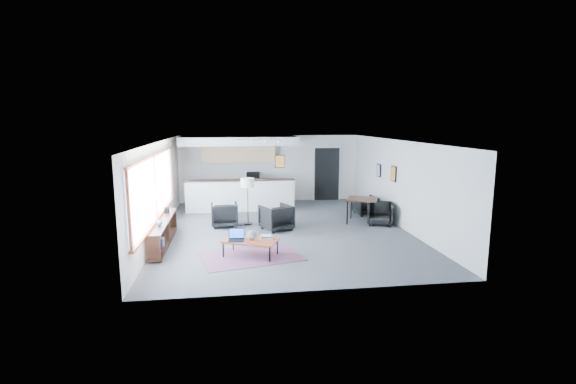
{
  "coord_description": "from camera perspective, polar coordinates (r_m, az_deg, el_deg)",
  "views": [
    {
      "loc": [
        -1.55,
        -11.81,
        3.18
      ],
      "look_at": [
        0.17,
        0.4,
        1.06
      ],
      "focal_mm": 26.0,
      "sensor_mm": 36.0,
      "label": 1
    }
  ],
  "objects": [
    {
      "name": "dining_chair_far",
      "position": [
        14.45,
        10.52,
        -1.88
      ],
      "size": [
        0.66,
        0.62,
        0.61
      ],
      "primitive_type": "imported",
      "rotation": [
        0.0,
        0.0,
        3.27
      ],
      "color": "black",
      "rests_on": "floor"
    },
    {
      "name": "armchair_left",
      "position": [
        12.77,
        -8.7,
        -2.91
      ],
      "size": [
        0.81,
        0.76,
        0.8
      ],
      "primitive_type": "imported",
      "rotation": [
        0.0,
        0.0,
        3.19
      ],
      "color": "black",
      "rests_on": "floor"
    },
    {
      "name": "ceramic_pot",
      "position": [
        9.86,
        -4.99,
        -5.91
      ],
      "size": [
        0.23,
        0.23,
        0.23
      ],
      "rotation": [
        0.0,
        0.0,
        -0.34
      ],
      "color": "gray",
      "rests_on": "coffee_table"
    },
    {
      "name": "dining_chair_near",
      "position": [
        13.17,
        12.43,
        -2.97
      ],
      "size": [
        0.79,
        0.77,
        0.66
      ],
      "primitive_type": "imported",
      "rotation": [
        0.0,
        0.0,
        -0.32
      ],
      "color": "black",
      "rests_on": "floor"
    },
    {
      "name": "kitchenette",
      "position": [
        15.63,
        -6.68,
        3.08
      ],
      "size": [
        4.2,
        1.96,
        2.6
      ],
      "color": "white",
      "rests_on": "floor"
    },
    {
      "name": "armchair_right",
      "position": [
        12.22,
        -1.6,
        -3.32
      ],
      "size": [
        1.03,
        1.01,
        0.83
      ],
      "primitive_type": "imported",
      "rotation": [
        0.0,
        0.0,
        3.55
      ],
      "color": "black",
      "rests_on": "floor"
    },
    {
      "name": "coffee_table",
      "position": [
        9.93,
        -5.14,
        -6.67
      ],
      "size": [
        1.41,
        1.12,
        0.41
      ],
      "rotation": [
        0.0,
        0.0,
        -0.43
      ],
      "color": "brown",
      "rests_on": "floor"
    },
    {
      "name": "doorway",
      "position": [
        16.81,
        5.3,
        2.54
      ],
      "size": [
        1.1,
        0.12,
        2.15
      ],
      "color": "black",
      "rests_on": "room"
    },
    {
      "name": "dining_table",
      "position": [
        13.27,
        10.13,
        -1.16
      ],
      "size": [
        1.21,
        1.21,
        0.77
      ],
      "rotation": [
        0.0,
        0.0,
        -0.44
      ],
      "color": "#331B12",
      "rests_on": "floor"
    },
    {
      "name": "book_stack",
      "position": [
        9.97,
        -2.99,
        -6.15
      ],
      "size": [
        0.29,
        0.23,
        0.09
      ],
      "rotation": [
        0.0,
        0.0,
        -0.01
      ],
      "color": "silver",
      "rests_on": "coffee_table"
    },
    {
      "name": "track_light",
      "position": [
        14.06,
        -4.12,
        7.09
      ],
      "size": [
        1.6,
        0.07,
        0.15
      ],
      "color": "silver",
      "rests_on": "room"
    },
    {
      "name": "microwave",
      "position": [
        16.12,
        -4.8,
        2.32
      ],
      "size": [
        0.53,
        0.33,
        0.34
      ],
      "primitive_type": "imported",
      "rotation": [
        0.0,
        0.0,
        -0.11
      ],
      "color": "black",
      "rests_on": "kitchenette"
    },
    {
      "name": "wall_art_lower",
      "position": [
        13.3,
        14.23,
        2.43
      ],
      "size": [
        0.03,
        0.38,
        0.48
      ],
      "color": "black",
      "rests_on": "room"
    },
    {
      "name": "wall_art_upper",
      "position": [
        14.51,
        12.3,
        2.9
      ],
      "size": [
        0.03,
        0.34,
        0.44
      ],
      "color": "black",
      "rests_on": "room"
    },
    {
      "name": "console",
      "position": [
        11.27,
        -16.74,
        -5.33
      ],
      "size": [
        0.35,
        3.0,
        0.8
      ],
      "color": "#331B12",
      "rests_on": "floor"
    },
    {
      "name": "coaster",
      "position": [
        9.71,
        -4.8,
        -6.84
      ],
      "size": [
        0.1,
        0.1,
        0.01
      ],
      "rotation": [
        0.0,
        0.0,
        0.11
      ],
      "color": "#E5590C",
      "rests_on": "coffee_table"
    },
    {
      "name": "kilim_rug",
      "position": [
        10.04,
        -5.1,
        -8.7
      ],
      "size": [
        2.59,
        2.04,
        0.01
      ],
      "rotation": [
        0.0,
        0.0,
        0.23
      ],
      "color": "#5A3146",
      "rests_on": "floor"
    },
    {
      "name": "window",
      "position": [
        11.21,
        -17.73,
        0.45
      ],
      "size": [
        0.1,
        5.95,
        1.66
      ],
      "color": "#8CBFFF",
      "rests_on": "room"
    },
    {
      "name": "room",
      "position": [
        12.06,
        -0.53,
        0.8
      ],
      "size": [
        7.02,
        9.02,
        2.62
      ],
      "color": "#454548",
      "rests_on": "ground"
    },
    {
      "name": "laptop",
      "position": [
        9.92,
        -7.07,
        -6.09
      ],
      "size": [
        0.39,
        0.33,
        0.26
      ],
      "rotation": [
        0.0,
        0.0,
        -0.1
      ],
      "color": "black",
      "rests_on": "coffee_table"
    },
    {
      "name": "floor_lamp",
      "position": [
        12.78,
        -5.56,
        1.05
      ],
      "size": [
        0.49,
        0.49,
        1.44
      ],
      "rotation": [
        0.0,
        0.0,
        0.19
      ],
      "color": "black",
      "rests_on": "floor"
    }
  ]
}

